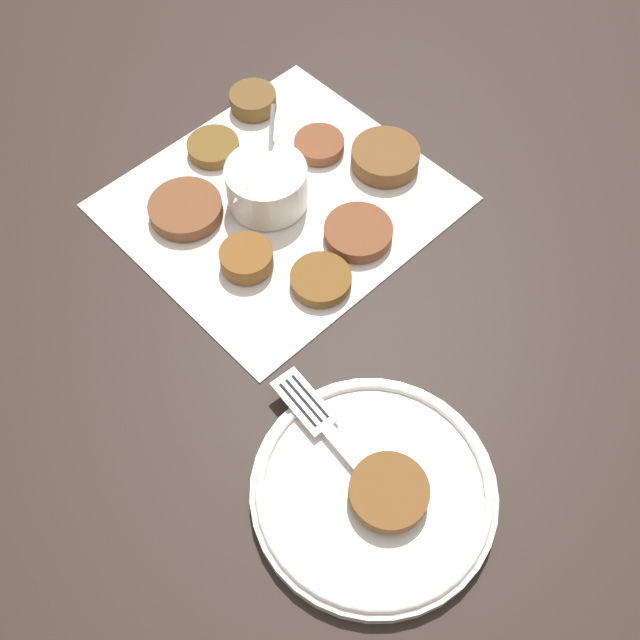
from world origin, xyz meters
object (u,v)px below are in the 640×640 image
serving_plate (374,491)px  fritter_on_plate (389,492)px  fork (328,429)px  sauce_bowl (267,187)px

serving_plate → fritter_on_plate: bearing=99.0°
fritter_on_plate → fork: (-0.01, -0.08, -0.00)m
fork → serving_plate: bearing=75.9°
serving_plate → fork: bearing=-104.1°
sauce_bowl → fritter_on_plate: (0.20, 0.31, 0.00)m
fork → fritter_on_plate: bearing=79.8°
serving_plate → fritter_on_plate: size_ratio=3.12×
sauce_bowl → fork: (0.18, 0.23, -0.00)m
serving_plate → fritter_on_plate: (-0.00, 0.01, 0.02)m
serving_plate → sauce_bowl: bearing=-123.9°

